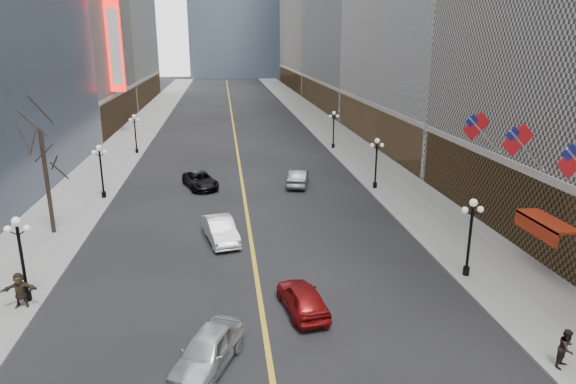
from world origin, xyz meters
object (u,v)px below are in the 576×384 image
object	(u,v)px
streetlamp_west_2	(101,166)
car_sb_far	(298,178)
streetlamp_east_1	(471,229)
car_sb_mid	(303,298)
car_nb_mid	(221,230)
streetlamp_east_3	(334,126)
streetlamp_west_1	(21,250)
car_nb_far	(200,180)
streetlamp_west_3	(135,130)
streetlamp_east_2	(376,158)
car_nb_near	(207,351)

from	to	relation	value
streetlamp_west_2	car_sb_far	size ratio (longest dim) A/B	0.95
streetlamp_east_1	car_sb_mid	size ratio (longest dim) A/B	1.03
car_sb_mid	car_nb_mid	bearing A→B (deg)	-76.99
streetlamp_east_3	streetlamp_west_1	xyz separation A→B (m)	(-23.60, -36.00, 0.00)
streetlamp_west_1	car_nb_far	bearing A→B (deg)	68.69
streetlamp_east_3	car_sb_far	distance (m)	17.42
streetlamp_west_1	car_nb_far	distance (m)	22.09
streetlamp_west_3	car_nb_mid	size ratio (longest dim) A/B	0.94
streetlamp_east_2	car_nb_mid	world-z (taller)	streetlamp_east_2
streetlamp_west_2	car_nb_far	distance (m)	8.65
streetlamp_east_2	streetlamp_west_3	distance (m)	29.68
car_nb_mid	car_sb_far	distance (m)	14.67
streetlamp_east_1	streetlamp_west_2	bearing A→B (deg)	142.67
streetlamp_east_2	car_sb_far	world-z (taller)	streetlamp_east_2
car_nb_mid	car_sb_mid	bearing A→B (deg)	-80.07
streetlamp_west_1	streetlamp_east_2	bearing A→B (deg)	37.33
car_nb_far	car_sb_mid	world-z (taller)	car_sb_mid
streetlamp_west_3	car_nb_mid	distance (m)	30.46
streetlamp_west_2	car_nb_far	size ratio (longest dim) A/B	0.89
streetlamp_west_1	car_sb_far	bearing A→B (deg)	49.85
streetlamp_east_1	streetlamp_east_2	xyz separation A→B (m)	(0.00, 18.00, 0.00)
streetlamp_west_2	car_nb_far	xyz separation A→B (m)	(7.99, 2.48, -2.20)
streetlamp_west_1	car_sb_mid	bearing A→B (deg)	-10.84
streetlamp_east_3	car_nb_far	size ratio (longest dim) A/B	0.89
streetlamp_east_1	car_sb_far	size ratio (longest dim) A/B	0.95
streetlamp_east_2	car_sb_far	bearing A→B (deg)	162.89
streetlamp_east_1	streetlamp_west_3	distance (m)	43.05
streetlamp_east_3	car_sb_far	size ratio (longest dim) A/B	0.95
streetlamp_east_2	car_sb_far	distance (m)	7.31
streetlamp_east_2	car_nb_near	size ratio (longest dim) A/B	0.98
car_sb_mid	car_nb_far	bearing A→B (deg)	-84.92
streetlamp_west_3	car_nb_mid	xyz separation A→B (m)	(9.80, -28.77, -2.11)
streetlamp_east_1	streetlamp_west_2	xyz separation A→B (m)	(-23.60, 18.00, 0.00)
streetlamp_east_2	streetlamp_west_2	distance (m)	23.60
car_sb_far	streetlamp_east_2	bearing A→B (deg)	176.42
car_nb_near	car_nb_mid	world-z (taller)	car_nb_mid
car_nb_mid	car_nb_far	xyz separation A→B (m)	(-1.81, 13.25, -0.09)
streetlamp_west_3	car_sb_far	bearing A→B (deg)	-43.30
car_nb_near	car_nb_far	xyz separation A→B (m)	(-1.26, 27.09, -0.08)
streetlamp_west_3	streetlamp_east_2	bearing A→B (deg)	-37.33
streetlamp_west_2	car_nb_near	xyz separation A→B (m)	(9.25, -24.61, -2.12)
streetlamp_west_2	car_sb_mid	xyz separation A→B (m)	(13.80, -20.64, -2.15)
car_nb_near	car_sb_far	size ratio (longest dim) A/B	0.97
streetlamp_east_2	car_sb_far	size ratio (longest dim) A/B	0.95
streetlamp_east_3	streetlamp_west_3	size ratio (longest dim) A/B	1.00
streetlamp_east_2	streetlamp_west_1	distance (m)	29.68
streetlamp_west_1	car_nb_mid	xyz separation A→B (m)	(9.80, 7.23, -2.11)
streetlamp_east_2	streetlamp_west_3	bearing A→B (deg)	142.67
streetlamp_east_2	car_nb_far	xyz separation A→B (m)	(-15.61, 2.48, -2.20)
streetlamp_west_2	car_sb_mid	bearing A→B (deg)	-56.24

